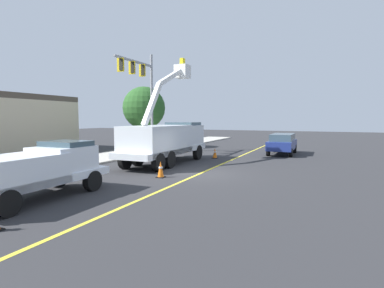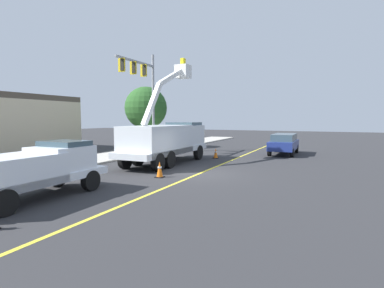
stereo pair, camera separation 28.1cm
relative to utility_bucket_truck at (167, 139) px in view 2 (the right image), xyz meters
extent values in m
plane|color=#2D2D30|center=(-2.61, -3.55, -1.61)|extent=(120.00, 120.00, 0.00)
cube|color=#B2ADA3|center=(-2.82, 5.44, -1.55)|extent=(60.07, 5.02, 0.12)
cube|color=yellow|center=(-2.61, -3.55, -1.61)|extent=(49.99, 1.35, 0.01)
cube|color=silver|center=(-0.21, 0.00, -0.71)|extent=(8.26, 2.69, 0.36)
cube|color=silver|center=(2.42, 0.07, 0.06)|extent=(2.68, 2.41, 1.60)
cube|color=#384C56|center=(2.62, 0.07, 0.76)|extent=(1.85, 2.14, 0.64)
cube|color=silver|center=(-1.19, -0.02, 0.01)|extent=(5.31, 2.62, 1.80)
cube|color=white|center=(-1.87, -0.10, 2.22)|extent=(1.85, 0.39, 2.68)
cube|color=white|center=(0.33, -0.24, 4.11)|extent=(2.92, 0.46, 1.51)
cube|color=white|center=(1.72, -0.32, 4.59)|extent=(0.90, 0.90, 0.90)
cube|color=yellow|center=(1.72, -0.32, 5.19)|extent=(0.36, 0.24, 0.60)
cylinder|color=black|center=(2.63, 1.20, -1.09)|extent=(1.05, 0.36, 1.04)
cylinder|color=black|center=(2.69, -1.05, -1.09)|extent=(1.05, 0.36, 1.04)
cylinder|color=black|center=(-1.71, 1.09, -1.09)|extent=(1.05, 0.36, 1.04)
cylinder|color=black|center=(-1.66, -1.16, -1.09)|extent=(1.05, 0.36, 1.04)
cylinder|color=black|center=(-3.02, 1.06, -1.09)|extent=(1.05, 0.36, 1.04)
cylinder|color=black|center=(-2.97, -1.19, -1.09)|extent=(1.05, 0.36, 1.04)
cube|color=white|center=(-9.92, -0.23, -0.86)|extent=(5.65, 2.23, 0.30)
cube|color=white|center=(-8.68, -0.20, -0.31)|extent=(2.06, 1.98, 1.10)
cube|color=#384C56|center=(-8.48, -0.19, 0.17)|extent=(1.39, 1.80, 0.56)
cube|color=white|center=(-10.92, -0.25, -0.46)|extent=(3.41, 2.18, 1.10)
cylinder|color=black|center=(-8.09, 0.76, -1.19)|extent=(0.85, 0.32, 0.84)
cylinder|color=black|center=(-8.05, -1.13, -1.19)|extent=(0.85, 0.32, 0.84)
cylinder|color=black|center=(-11.74, -1.22, -1.19)|extent=(0.85, 0.32, 0.84)
cube|color=navy|center=(8.57, -6.11, -0.82)|extent=(4.84, 2.01, 0.70)
cube|color=#384C56|center=(8.72, -6.11, -0.22)|extent=(3.49, 1.75, 0.60)
cylinder|color=black|center=(6.95, -7.01, -1.27)|extent=(0.69, 0.26, 0.68)
cylinder|color=black|center=(6.91, -5.30, -1.27)|extent=(0.69, 0.26, 0.68)
cylinder|color=black|center=(10.22, -6.93, -1.27)|extent=(0.69, 0.26, 0.68)
cylinder|color=black|center=(10.18, -5.22, -1.27)|extent=(0.69, 0.26, 0.68)
cube|color=black|center=(-4.40, -2.19, -1.59)|extent=(0.40, 0.40, 0.04)
cone|color=orange|center=(-4.40, -2.19, -1.18)|extent=(0.32, 0.32, 0.79)
cylinder|color=white|center=(-4.40, -2.19, -1.10)|extent=(0.20, 0.20, 0.08)
cube|color=black|center=(3.81, -1.97, -1.59)|extent=(0.40, 0.40, 0.04)
cone|color=orange|center=(3.81, -1.97, -1.21)|extent=(0.32, 0.32, 0.73)
cylinder|color=white|center=(3.81, -1.97, -1.13)|extent=(0.20, 0.20, 0.08)
cylinder|color=gray|center=(5.53, 4.64, 2.63)|extent=(0.22, 0.22, 8.49)
cube|color=gray|center=(2.98, 4.58, 5.87)|extent=(5.11, 0.28, 0.16)
cube|color=gold|center=(4.07, 4.60, 5.32)|extent=(0.13, 0.56, 1.00)
cube|color=black|center=(4.08, 4.50, 5.32)|extent=(0.21, 0.32, 0.84)
cube|color=gold|center=(2.62, 4.57, 5.32)|extent=(0.13, 0.56, 1.00)
cube|color=black|center=(2.62, 4.47, 5.32)|extent=(0.21, 0.32, 0.84)
cube|color=gold|center=(1.16, 4.53, 5.32)|extent=(0.13, 0.56, 1.00)
cube|color=black|center=(1.16, 4.43, 5.32)|extent=(0.21, 0.32, 0.84)
cylinder|color=brown|center=(8.39, 7.39, -0.34)|extent=(0.32, 0.32, 2.54)
sphere|color=#285623|center=(8.39, 7.39, 2.41)|extent=(4.23, 4.23, 4.23)
camera|label=1|loc=(-17.59, -10.13, 1.37)|focal=28.80mm
camera|label=2|loc=(-17.47, -10.39, 1.37)|focal=28.80mm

